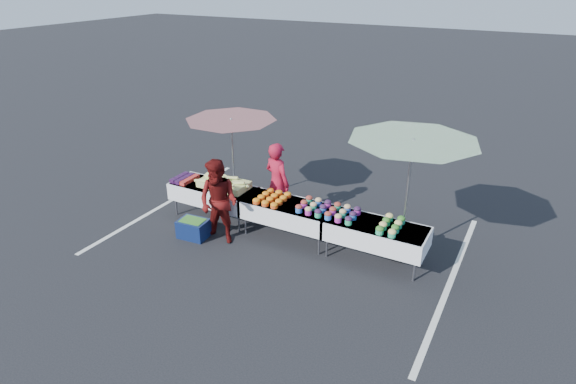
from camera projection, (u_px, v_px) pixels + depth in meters
The scene contains 17 objects.
ground at pixel (288, 237), 9.69m from camera, with size 80.00×80.00×0.00m, color black.
stripe_left at pixel (166, 203), 11.07m from camera, with size 0.10×5.00×0.00m, color silver.
stripe_right at pixel (451, 281), 8.31m from camera, with size 0.10×5.00×0.00m, color silver.
table_left at pixel (214, 193), 10.22m from camera, with size 1.86×0.81×0.75m.
table_center at pixel (288, 211), 9.45m from camera, with size 1.86×0.81×0.75m.
table_right at pixel (376, 233), 8.67m from camera, with size 1.86×0.81×0.75m.
berry_punnets at pixel (185, 179), 10.40m from camera, with size 0.40×0.54×0.08m.
corn_pile at pixel (224, 183), 10.04m from camera, with size 1.16×0.57×0.26m.
plastic_bags at pixel (216, 193), 9.77m from camera, with size 0.30×0.25×0.05m, color white.
carrot_bowls at pixel (272, 198), 9.50m from camera, with size 0.55×0.69×0.11m.
potato_cups at pixel (328, 209), 8.98m from camera, with size 1.14×0.58×0.16m.
bean_baskets at pixel (391, 225), 8.45m from camera, with size 0.36×0.68×0.15m.
vendor at pixel (277, 183), 10.01m from camera, with size 0.63×0.41×1.73m, color #A4122C.
customer at pixel (219, 202), 9.22m from camera, with size 0.82×0.64×1.70m, color #570E0D.
umbrella_left at pixel (231, 127), 10.32m from camera, with size 2.54×2.54×2.02m.
umbrella_right at pixel (412, 151), 8.18m from camera, with size 2.58×2.58×2.32m.
storage_bin at pixel (193, 228), 9.62m from camera, with size 0.61×0.47×0.38m.
Camera 1 is at (4.00, -7.40, 4.90)m, focal length 30.00 mm.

